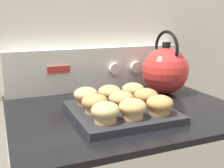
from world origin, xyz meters
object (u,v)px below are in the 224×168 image
(muffin_pan, at_px, (121,112))
(muffin_r2_c0, at_px, (86,96))
(muffin_r1_c2, at_px, (146,97))
(muffin_r1_c0, at_px, (95,103))
(muffin_r0_c1, at_px, (133,108))
(muffin_r0_c2, at_px, (160,105))
(tea_kettle, at_px, (165,70))
(muffin_r2_c2, at_px, (133,91))
(muffin_r1_c1, at_px, (121,100))
(muffin_r0_c0, at_px, (105,112))
(muffin_r2_c1, at_px, (110,93))

(muffin_pan, relative_size, muffin_r2_c0, 3.80)
(muffin_r2_c0, bearing_deg, muffin_r1_c2, -27.34)
(muffin_r1_c0, xyz_separation_m, muffin_r1_c2, (0.17, -0.00, 0.00))
(muffin_r0_c1, height_order, muffin_r1_c0, same)
(muffin_pan, xyz_separation_m, muffin_r1_c2, (0.09, -0.00, 0.04))
(muffin_r0_c1, height_order, muffin_r0_c2, same)
(muffin_pan, height_order, tea_kettle, tea_kettle)
(muffin_r0_c2, bearing_deg, muffin_r0_c1, -179.80)
(muffin_r1_c2, relative_size, muffin_r2_c0, 1.00)
(muffin_r1_c0, relative_size, muffin_r2_c2, 1.00)
(muffin_r1_c0, xyz_separation_m, muffin_r1_c1, (0.09, 0.00, 0.00))
(muffin_r0_c0, bearing_deg, muffin_r0_c2, 0.00)
(muffin_pan, bearing_deg, tea_kettle, 32.55)
(muffin_r1_c1, xyz_separation_m, muffin_r2_c2, (0.08, 0.08, 0.00))
(muffin_pan, xyz_separation_m, muffin_r0_c0, (-0.08, -0.09, 0.04))
(muffin_r2_c0, xyz_separation_m, muffin_r2_c2, (0.17, -0.00, 0.00))
(muffin_r0_c0, distance_m, muffin_r0_c1, 0.08)
(muffin_r0_c0, relative_size, muffin_r2_c2, 1.00)
(muffin_r0_c1, distance_m, tea_kettle, 0.38)
(muffin_r2_c0, xyz_separation_m, muffin_r2_c1, (0.08, -0.00, 0.00))
(muffin_r1_c2, bearing_deg, tea_kettle, 43.59)
(muffin_r1_c1, relative_size, muffin_r2_c0, 1.00)
(muffin_pan, height_order, muffin_r1_c2, muffin_r1_c2)
(muffin_pan, xyz_separation_m, muffin_r2_c1, (-0.00, 0.09, 0.04))
(muffin_r1_c0, height_order, muffin_r2_c1, same)
(muffin_r1_c0, height_order, tea_kettle, tea_kettle)
(tea_kettle, bearing_deg, muffin_r2_c0, -166.67)
(muffin_r1_c1, xyz_separation_m, muffin_r2_c0, (-0.09, 0.09, 0.00))
(muffin_pan, relative_size, muffin_r1_c2, 3.80)
(muffin_r0_c0, distance_m, muffin_r1_c2, 0.19)
(muffin_r0_c2, distance_m, muffin_r1_c2, 0.09)
(muffin_r0_c0, bearing_deg, muffin_r2_c0, 90.14)
(muffin_r2_c0, height_order, tea_kettle, tea_kettle)
(muffin_pan, relative_size, muffin_r2_c1, 3.80)
(muffin_pan, distance_m, muffin_r0_c2, 0.13)
(muffin_pan, relative_size, muffin_r0_c2, 3.80)
(muffin_r1_c2, relative_size, muffin_r2_c2, 1.00)
(muffin_r1_c2, height_order, muffin_r2_c2, same)
(muffin_r1_c2, distance_m, muffin_r2_c0, 0.20)
(muffin_pan, height_order, muffin_r0_c0, muffin_r0_c0)
(muffin_r1_c1, bearing_deg, muffin_r0_c2, -46.29)
(muffin_r0_c0, relative_size, muffin_r1_c2, 1.00)
(muffin_r1_c1, height_order, tea_kettle, tea_kettle)
(muffin_r0_c0, xyz_separation_m, muffin_r1_c0, (-0.00, 0.09, 0.00))
(muffin_r1_c2, bearing_deg, muffin_r2_c0, 152.66)
(muffin_pan, bearing_deg, muffin_r2_c1, 91.36)
(muffin_r1_c0, bearing_deg, muffin_r1_c1, 0.86)
(muffin_r0_c2, xyz_separation_m, muffin_r1_c2, (0.00, 0.09, 0.00))
(muffin_r0_c0, relative_size, tea_kettle, 0.31)
(muffin_r1_c0, xyz_separation_m, tea_kettle, (0.36, 0.17, 0.05))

